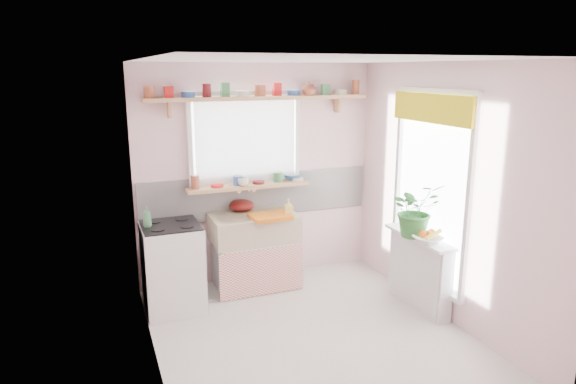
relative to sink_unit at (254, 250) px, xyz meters
name	(u,v)px	position (x,y,z in m)	size (l,w,h in m)	color
room	(338,171)	(0.81, -0.43, 0.94)	(3.20, 3.20, 3.20)	beige
sink_unit	(254,250)	(0.00, 0.00, 0.00)	(0.95, 0.65, 1.11)	white
cooker	(173,267)	(-0.95, -0.24, 0.03)	(0.58, 0.58, 0.93)	white
radiator_ledge	(419,270)	(1.45, -1.09, -0.03)	(0.22, 0.95, 0.78)	white
windowsill	(248,186)	(0.00, 0.19, 0.71)	(1.40, 0.22, 0.04)	tan
pine_shelf	(260,98)	(0.15, 0.18, 1.69)	(2.52, 0.24, 0.04)	tan
shelf_crockery	(258,91)	(0.13, 0.18, 1.76)	(2.47, 0.11, 0.12)	#A55133
sill_crockery	(244,180)	(-0.05, 0.19, 0.78)	(1.35, 0.11, 0.12)	#A55133
dish_tray	(270,216)	(0.13, -0.19, 0.44)	(0.42, 0.32, 0.04)	orange
colander	(242,205)	(-0.08, 0.21, 0.48)	(0.29, 0.29, 0.13)	#530F0E
jade_plant	(416,210)	(1.36, -1.09, 0.62)	(0.50, 0.43, 0.56)	#2C6E2D
fruit_bowl	(428,240)	(1.36, -1.32, 0.38)	(0.27, 0.27, 0.07)	white
herb_pot	(409,219)	(1.48, -0.82, 0.44)	(0.10, 0.07, 0.19)	#34702C
soap_bottle_sink	(289,208)	(0.34, -0.19, 0.51)	(0.09, 0.09, 0.19)	#F4DC6C
sill_cup	(243,182)	(-0.08, 0.13, 0.78)	(0.12, 0.12, 0.09)	white
sill_bowl	(292,177)	(0.55, 0.25, 0.76)	(0.20, 0.20, 0.06)	#2E5798
shelf_vase	(309,88)	(0.71, 0.12, 1.79)	(0.15, 0.15, 0.15)	#A44F32
cooker_bottle	(147,217)	(-1.17, -0.24, 0.59)	(0.08, 0.08, 0.21)	#438754
fruit	(428,234)	(1.37, -1.31, 0.44)	(0.20, 0.14, 0.10)	#E45B13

